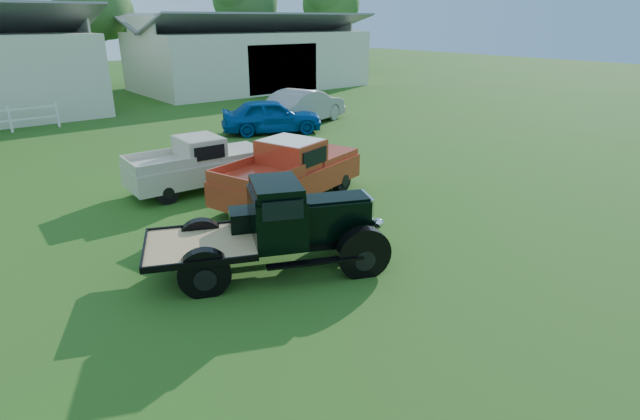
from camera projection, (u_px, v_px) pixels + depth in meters
ground at (349, 277)px, 10.15m from camera, size 120.00×120.00×0.00m
shed_right at (249, 52)px, 37.07m from camera, size 16.80×9.20×5.20m
tree_c at (95, 25)px, 35.54m from camera, size 5.40×5.40×9.00m
tree_d at (246, 17)px, 43.64m from camera, size 6.00×6.00×10.00m
tree_e at (331, 20)px, 46.92m from camera, size 5.70×5.70×9.50m
vintage_flatbed at (273, 227)px, 10.16m from camera, size 5.16×3.69×1.90m
red_pickup at (289, 171)px, 14.07m from camera, size 5.25×3.21×1.79m
white_pickup at (198, 164)px, 15.11m from camera, size 4.39×1.84×1.59m
misc_car_blue at (272, 116)px, 22.69m from camera, size 4.86×3.56×1.54m
misc_car_grey at (304, 106)px, 24.69m from camera, size 5.45×3.39×1.70m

